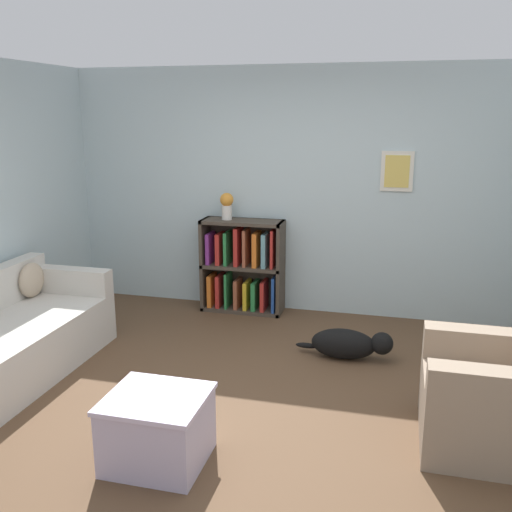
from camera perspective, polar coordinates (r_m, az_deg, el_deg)
The scene contains 7 objects.
ground_plane at distance 4.42m, azimuth -1.34°, elevation -14.60°, with size 14.00×14.00×0.00m, color brown.
wall_back at distance 6.12m, azimuth 4.37°, elevation 6.41°, with size 5.60×0.13×2.60m.
couch at distance 5.17m, azimuth -23.80°, elevation -7.58°, with size 0.88×1.89×0.84m.
bookshelf at distance 6.20m, azimuth -1.32°, elevation -1.14°, with size 0.88×0.33×1.01m.
coffee_table at distance 3.73m, azimuth -9.83°, elevation -16.50°, with size 0.61×0.55×0.45m.
dog at distance 5.15m, azimuth 9.29°, elevation -8.66°, with size 0.86×0.24×0.27m.
vase at distance 6.09m, azimuth -2.94°, elevation 5.16°, with size 0.14×0.14×0.29m.
Camera 1 is at (1.06, -3.72, 2.13)m, focal length 40.00 mm.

